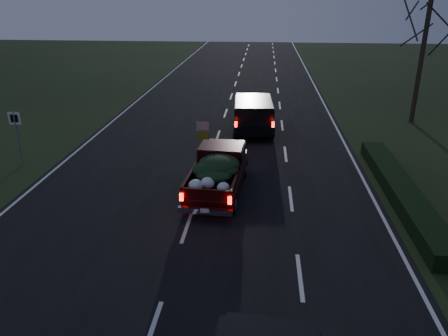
# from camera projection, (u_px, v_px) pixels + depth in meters

# --- Properties ---
(ground) EXTENTS (120.00, 120.00, 0.00)m
(ground) POSITION_uv_depth(u_px,v_px,m) (187.00, 227.00, 14.74)
(ground) COLOR black
(ground) RESTS_ON ground
(road_asphalt) EXTENTS (14.00, 120.00, 0.02)m
(road_asphalt) POSITION_uv_depth(u_px,v_px,m) (187.00, 227.00, 14.74)
(road_asphalt) COLOR black
(road_asphalt) RESTS_ON ground
(hedge_row) EXTENTS (1.00, 10.00, 0.60)m
(hedge_row) POSITION_uv_depth(u_px,v_px,m) (401.00, 190.00, 16.75)
(hedge_row) COLOR black
(hedge_row) RESTS_ON ground
(route_sign) EXTENTS (0.55, 0.08, 2.50)m
(route_sign) POSITION_uv_depth(u_px,v_px,m) (17.00, 130.00, 19.45)
(route_sign) COLOR gray
(route_sign) RESTS_ON ground
(bare_tree_far) EXTENTS (3.60, 3.60, 7.00)m
(bare_tree_far) POSITION_uv_depth(u_px,v_px,m) (426.00, 33.00, 24.77)
(bare_tree_far) COLOR black
(bare_tree_far) RESTS_ON ground
(pickup_truck) EXTENTS (2.17, 4.93, 2.53)m
(pickup_truck) POSITION_uv_depth(u_px,v_px,m) (218.00, 169.00, 17.02)
(pickup_truck) COLOR #330807
(pickup_truck) RESTS_ON ground
(lead_suv) EXTENTS (2.39, 5.20, 1.46)m
(lead_suv) POSITION_uv_depth(u_px,v_px,m) (253.00, 112.00, 24.62)
(lead_suv) COLOR black
(lead_suv) RESTS_ON ground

